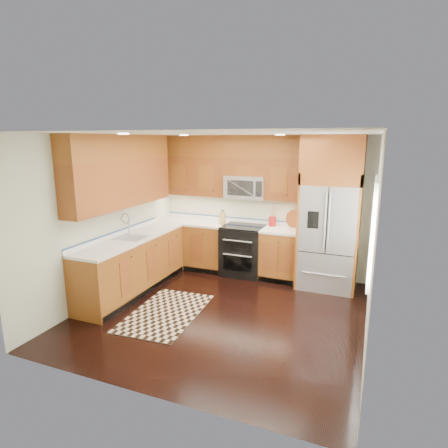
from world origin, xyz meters
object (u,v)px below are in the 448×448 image
at_px(range, 243,250).
at_px(rug, 166,313).
at_px(refrigerator, 330,213).
at_px(utensil_crock, 272,219).
at_px(knife_block, 223,218).

bearing_deg(range, rug, -104.45).
distance_m(refrigerator, utensil_crock, 1.12).
xyz_separation_m(range, knife_block, (-0.44, 0.04, 0.58)).
distance_m(range, rug, 2.12).
relative_size(range, rug, 0.60).
bearing_deg(utensil_crock, rug, -114.31).
distance_m(refrigerator, rug, 3.13).
height_order(refrigerator, knife_block, refrigerator).
xyz_separation_m(range, rug, (-0.52, -2.00, -0.46)).
relative_size(range, utensil_crock, 2.51).
xyz_separation_m(refrigerator, rug, (-2.07, -1.96, -1.30)).
bearing_deg(rug, range, 71.99).
distance_m(rug, utensil_crock, 2.67).
height_order(knife_block, utensil_crock, utensil_crock).
bearing_deg(rug, knife_block, 84.31).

